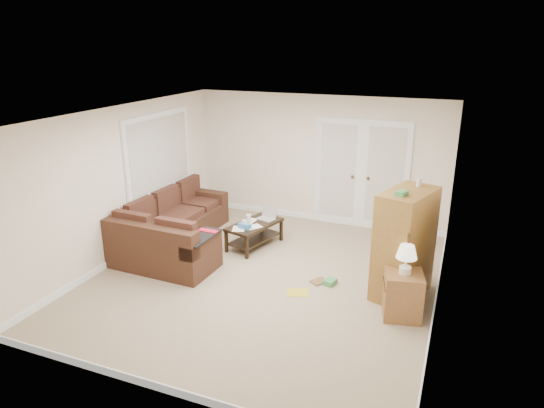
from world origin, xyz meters
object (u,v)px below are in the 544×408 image
at_px(coffee_table, 255,233).
at_px(tv_armoire, 404,243).
at_px(side_cabinet, 403,291).
at_px(sectional_sofa, 171,232).

xyz_separation_m(coffee_table, tv_armoire, (2.62, -0.77, 0.55)).
distance_m(coffee_table, side_cabinet, 3.05).
bearing_deg(sectional_sofa, coffee_table, 29.29).
bearing_deg(coffee_table, tv_armoire, -1.62).
distance_m(sectional_sofa, coffee_table, 1.46).
distance_m(sectional_sofa, side_cabinet, 4.08).
bearing_deg(sectional_sofa, side_cabinet, -8.11).
distance_m(coffee_table, tv_armoire, 2.79).
bearing_deg(coffee_table, sectional_sofa, -137.82).
distance_m(tv_armoire, side_cabinet, 0.74).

